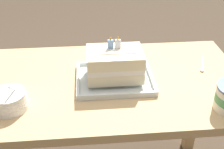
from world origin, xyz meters
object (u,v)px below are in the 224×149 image
at_px(foil_tray, 115,79).
at_px(bowl_stack, 9,101).
at_px(birthday_cake, 115,64).
at_px(serving_spoon_near_tray, 202,67).

bearing_deg(foil_tray, bowl_stack, -159.93).
relative_size(birthday_cake, serving_spoon_near_tray, 1.62).
height_order(birthday_cake, bowl_stack, birthday_cake).
bearing_deg(foil_tray, birthday_cake, 90.00).
height_order(foil_tray, serving_spoon_near_tray, foil_tray).
bearing_deg(birthday_cake, serving_spoon_near_tray, 10.05).
bearing_deg(serving_spoon_near_tray, birthday_cake, -169.95).
xyz_separation_m(foil_tray, birthday_cake, (-0.00, 0.00, 0.08)).
relative_size(bowl_stack, serving_spoon_near_tray, 0.96).
bearing_deg(serving_spoon_near_tray, bowl_stack, -164.85).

